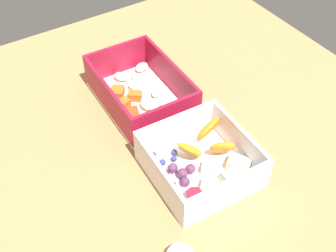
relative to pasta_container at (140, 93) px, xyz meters
The scene contains 3 objects.
table_surface 9.26cm from the pasta_container, 169.32° to the right, with size 80.00×80.00×2.00cm, color #9E7547.
pasta_container is the anchor object (origin of this frame).
fruit_bowl 19.08cm from the pasta_container, behind, with size 15.86×15.71×6.10cm.
Camera 1 is at (-43.69, 28.53, 55.11)cm, focal length 45.85 mm.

